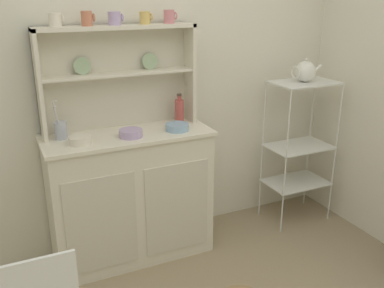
{
  "coord_description": "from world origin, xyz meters",
  "views": [
    {
      "loc": [
        -0.9,
        -1.24,
        1.79
      ],
      "look_at": [
        0.21,
        1.12,
        0.87
      ],
      "focal_mm": 40.4,
      "sensor_mm": 36.0,
      "label": 1
    }
  ],
  "objects_px": {
    "porcelain_teapot": "(305,71)",
    "jam_bottle": "(179,111)",
    "bakers_rack": "(300,137)",
    "cup_cream_0": "(55,20)",
    "bowl_mixing_large": "(80,140)",
    "hutch_shelf_unit": "(117,69)",
    "utensil_jar": "(61,130)",
    "hutch_cabinet": "(131,195)"
  },
  "relations": [
    {
      "from": "bakers_rack",
      "to": "utensil_jar",
      "type": "xyz_separation_m",
      "value": [
        -1.79,
        0.13,
        0.26
      ]
    },
    {
      "from": "hutch_shelf_unit",
      "to": "bowl_mixing_large",
      "type": "height_order",
      "value": "hutch_shelf_unit"
    },
    {
      "from": "jam_bottle",
      "to": "utensil_jar",
      "type": "distance_m",
      "value": 0.82
    },
    {
      "from": "cup_cream_0",
      "to": "jam_bottle",
      "type": "height_order",
      "value": "cup_cream_0"
    },
    {
      "from": "hutch_cabinet",
      "to": "jam_bottle",
      "type": "distance_m",
      "value": 0.68
    },
    {
      "from": "bowl_mixing_large",
      "to": "utensil_jar",
      "type": "bearing_deg",
      "value": 119.84
    },
    {
      "from": "bowl_mixing_large",
      "to": "jam_bottle",
      "type": "xyz_separation_m",
      "value": [
        0.73,
        0.16,
        0.06
      ]
    },
    {
      "from": "porcelain_teapot",
      "to": "jam_bottle",
      "type": "bearing_deg",
      "value": 171.99
    },
    {
      "from": "jam_bottle",
      "to": "hutch_shelf_unit",
      "type": "bearing_deg",
      "value": 169.22
    },
    {
      "from": "bakers_rack",
      "to": "bowl_mixing_large",
      "type": "distance_m",
      "value": 1.72
    },
    {
      "from": "cup_cream_0",
      "to": "bowl_mixing_large",
      "type": "height_order",
      "value": "cup_cream_0"
    },
    {
      "from": "cup_cream_0",
      "to": "porcelain_teapot",
      "type": "relative_size",
      "value": 0.35
    },
    {
      "from": "cup_cream_0",
      "to": "jam_bottle",
      "type": "xyz_separation_m",
      "value": [
        0.78,
        -0.04,
        -0.63
      ]
    },
    {
      "from": "hutch_cabinet",
      "to": "jam_bottle",
      "type": "relative_size",
      "value": 5.33
    },
    {
      "from": "hutch_cabinet",
      "to": "bakers_rack",
      "type": "xyz_separation_m",
      "value": [
        1.38,
        -0.05,
        0.24
      ]
    },
    {
      "from": "hutch_shelf_unit",
      "to": "cup_cream_0",
      "type": "bearing_deg",
      "value": -173.54
    },
    {
      "from": "cup_cream_0",
      "to": "utensil_jar",
      "type": "xyz_separation_m",
      "value": [
        -0.04,
        -0.04,
        -0.66
      ]
    },
    {
      "from": "hutch_shelf_unit",
      "to": "cup_cream_0",
      "type": "xyz_separation_m",
      "value": [
        -0.37,
        -0.04,
        0.32
      ]
    },
    {
      "from": "hutch_cabinet",
      "to": "cup_cream_0",
      "type": "bearing_deg",
      "value": 161.6
    },
    {
      "from": "bakers_rack",
      "to": "jam_bottle",
      "type": "xyz_separation_m",
      "value": [
        -0.97,
        0.14,
        0.29
      ]
    },
    {
      "from": "hutch_shelf_unit",
      "to": "cup_cream_0",
      "type": "relative_size",
      "value": 11.89
    },
    {
      "from": "hutch_cabinet",
      "to": "bakers_rack",
      "type": "bearing_deg",
      "value": -2.08
    },
    {
      "from": "bowl_mixing_large",
      "to": "bakers_rack",
      "type": "bearing_deg",
      "value": 0.78
    },
    {
      "from": "hutch_shelf_unit",
      "to": "bowl_mixing_large",
      "type": "relative_size",
      "value": 7.54
    },
    {
      "from": "hutch_shelf_unit",
      "to": "bakers_rack",
      "type": "distance_m",
      "value": 1.52
    },
    {
      "from": "bowl_mixing_large",
      "to": "porcelain_teapot",
      "type": "xyz_separation_m",
      "value": [
        1.7,
        0.02,
        0.29
      ]
    },
    {
      "from": "hutch_cabinet",
      "to": "cup_cream_0",
      "type": "relative_size",
      "value": 12.73
    },
    {
      "from": "cup_cream_0",
      "to": "porcelain_teapot",
      "type": "xyz_separation_m",
      "value": [
        1.75,
        -0.17,
        -0.41
      ]
    },
    {
      "from": "jam_bottle",
      "to": "utensil_jar",
      "type": "bearing_deg",
      "value": -179.38
    },
    {
      "from": "cup_cream_0",
      "to": "porcelain_teapot",
      "type": "distance_m",
      "value": 1.8
    },
    {
      "from": "porcelain_teapot",
      "to": "utensil_jar",
      "type": "bearing_deg",
      "value": 175.92
    },
    {
      "from": "bowl_mixing_large",
      "to": "porcelain_teapot",
      "type": "relative_size",
      "value": 0.55
    },
    {
      "from": "utensil_jar",
      "to": "porcelain_teapot",
      "type": "height_order",
      "value": "porcelain_teapot"
    },
    {
      "from": "hutch_shelf_unit",
      "to": "bakers_rack",
      "type": "bearing_deg",
      "value": -8.82
    },
    {
      "from": "jam_bottle",
      "to": "porcelain_teapot",
      "type": "bearing_deg",
      "value": -8.01
    },
    {
      "from": "bakers_rack",
      "to": "porcelain_teapot",
      "type": "distance_m",
      "value": 0.52
    },
    {
      "from": "bakers_rack",
      "to": "cup_cream_0",
      "type": "height_order",
      "value": "cup_cream_0"
    },
    {
      "from": "bakers_rack",
      "to": "utensil_jar",
      "type": "distance_m",
      "value": 1.81
    },
    {
      "from": "bakers_rack",
      "to": "jam_bottle",
      "type": "distance_m",
      "value": 1.02
    },
    {
      "from": "cup_cream_0",
      "to": "bowl_mixing_large",
      "type": "xyz_separation_m",
      "value": [
        0.05,
        -0.2,
        -0.69
      ]
    },
    {
      "from": "cup_cream_0",
      "to": "jam_bottle",
      "type": "distance_m",
      "value": 1.0
    },
    {
      "from": "hutch_shelf_unit",
      "to": "utensil_jar",
      "type": "relative_size",
      "value": 4.08
    }
  ]
}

